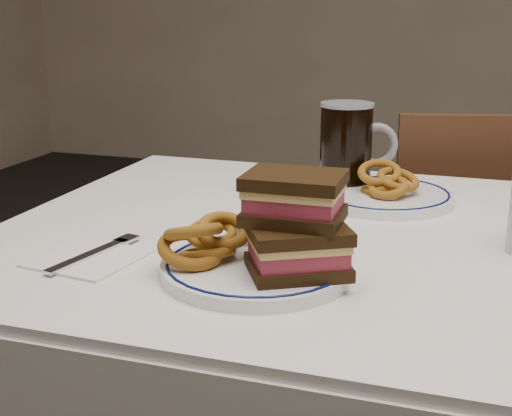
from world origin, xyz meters
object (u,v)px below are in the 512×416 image
(far_plate, at_px, (383,196))
(reuben_sandwich, at_px, (296,223))
(beer_mug, at_px, (348,146))
(main_plate, at_px, (256,267))
(chair_far, at_px, (467,264))

(far_plate, bearing_deg, reuben_sandwich, -96.57)
(far_plate, bearing_deg, beer_mug, 142.15)
(beer_mug, bearing_deg, main_plate, -93.09)
(chair_far, distance_m, beer_mug, 0.63)
(main_plate, relative_size, beer_mug, 1.52)
(main_plate, height_order, beer_mug, beer_mug)
(chair_far, height_order, beer_mug, beer_mug)
(reuben_sandwich, bearing_deg, chair_far, 78.29)
(main_plate, height_order, far_plate, same)
(chair_far, distance_m, reuben_sandwich, 1.02)
(chair_far, relative_size, reuben_sandwich, 5.68)
(main_plate, xyz_separation_m, beer_mug, (0.03, 0.47, 0.07))
(reuben_sandwich, bearing_deg, beer_mug, 93.59)
(main_plate, relative_size, far_plate, 1.01)
(beer_mug, bearing_deg, reuben_sandwich, -86.41)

